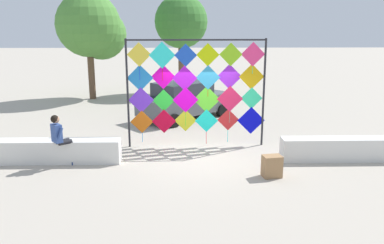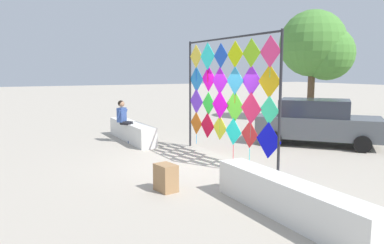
{
  "view_description": "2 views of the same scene",
  "coord_description": "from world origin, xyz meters",
  "px_view_note": "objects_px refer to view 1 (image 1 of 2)",
  "views": [
    {
      "loc": [
        -0.54,
        -11.47,
        3.97
      ],
      "look_at": [
        -0.26,
        0.59,
        0.95
      ],
      "focal_mm": 36.19,
      "sensor_mm": 36.0,
      "label": 1
    },
    {
      "loc": [
        9.13,
        -4.95,
        2.59
      ],
      "look_at": [
        -0.65,
        0.19,
        1.09
      ],
      "focal_mm": 35.38,
      "sensor_mm": 36.0,
      "label": 2
    }
  ],
  "objects_px": {
    "kite_display_rack": "(197,86)",
    "parked_car": "(184,100)",
    "cardboard_box_large": "(272,166)",
    "seated_vendor": "(61,136)",
    "tree_broadleaf": "(93,29)",
    "tree_palm_like": "(181,21)"
  },
  "relations": [
    {
      "from": "kite_display_rack",
      "to": "tree_broadleaf",
      "type": "height_order",
      "value": "tree_broadleaf"
    },
    {
      "from": "kite_display_rack",
      "to": "parked_car",
      "type": "bearing_deg",
      "value": 95.46
    },
    {
      "from": "parked_car",
      "to": "tree_palm_like",
      "type": "relative_size",
      "value": 0.75
    },
    {
      "from": "seated_vendor",
      "to": "cardboard_box_large",
      "type": "xyz_separation_m",
      "value": [
        5.87,
        -0.95,
        -0.61
      ]
    },
    {
      "from": "kite_display_rack",
      "to": "cardboard_box_large",
      "type": "relative_size",
      "value": 7.74
    },
    {
      "from": "tree_palm_like",
      "to": "tree_broadleaf",
      "type": "xyz_separation_m",
      "value": [
        -4.7,
        -1.74,
        -0.42
      ]
    },
    {
      "from": "seated_vendor",
      "to": "kite_display_rack",
      "type": "bearing_deg",
      "value": 25.29
    },
    {
      "from": "kite_display_rack",
      "to": "seated_vendor",
      "type": "height_order",
      "value": "kite_display_rack"
    },
    {
      "from": "kite_display_rack",
      "to": "tree_broadleaf",
      "type": "xyz_separation_m",
      "value": [
        -5.24,
        8.91,
        1.72
      ]
    },
    {
      "from": "seated_vendor",
      "to": "parked_car",
      "type": "xyz_separation_m",
      "value": [
        3.56,
        5.88,
        -0.09
      ]
    },
    {
      "from": "seated_vendor",
      "to": "tree_palm_like",
      "type": "bearing_deg",
      "value": 74.82
    },
    {
      "from": "cardboard_box_large",
      "to": "tree_broadleaf",
      "type": "distance_m",
      "value": 14.18
    },
    {
      "from": "kite_display_rack",
      "to": "seated_vendor",
      "type": "distance_m",
      "value": 4.51
    },
    {
      "from": "cardboard_box_large",
      "to": "kite_display_rack",
      "type": "bearing_deg",
      "value": 124.4
    },
    {
      "from": "kite_display_rack",
      "to": "tree_palm_like",
      "type": "relative_size",
      "value": 0.8
    },
    {
      "from": "seated_vendor",
      "to": "cardboard_box_large",
      "type": "distance_m",
      "value": 5.98
    },
    {
      "from": "tree_palm_like",
      "to": "cardboard_box_large",
      "type": "bearing_deg",
      "value": -79.58
    },
    {
      "from": "parked_car",
      "to": "tree_broadleaf",
      "type": "relative_size",
      "value": 0.75
    },
    {
      "from": "seated_vendor",
      "to": "tree_broadleaf",
      "type": "relative_size",
      "value": 0.27
    },
    {
      "from": "tree_palm_like",
      "to": "tree_broadleaf",
      "type": "height_order",
      "value": "tree_palm_like"
    },
    {
      "from": "kite_display_rack",
      "to": "parked_car",
      "type": "distance_m",
      "value": 4.22
    },
    {
      "from": "parked_car",
      "to": "tree_palm_like",
      "type": "distance_m",
      "value": 7.45
    }
  ]
}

